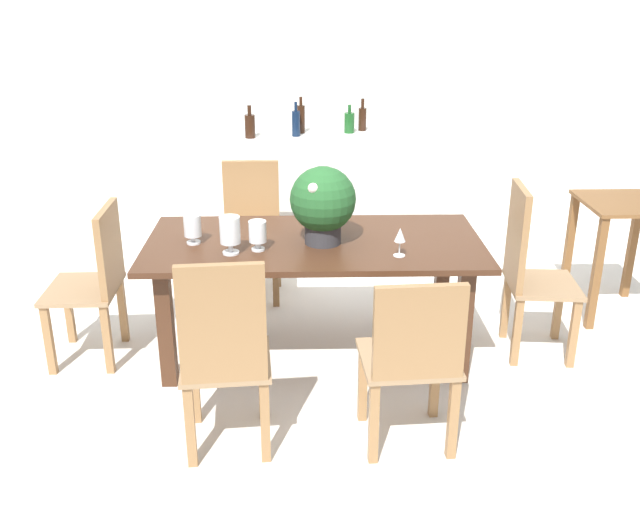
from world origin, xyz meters
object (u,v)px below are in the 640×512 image
chair_far_left (251,223)px  wine_bottle_amber (301,118)px  crystal_vase_right (258,233)px  wine_bottle_tall (250,125)px  dining_table (314,258)px  wine_bottle_dark (362,118)px  chair_near_right (413,356)px  wine_bottle_green (349,122)px  chair_foot_end (528,265)px  kitchen_counter (340,195)px  flower_centerpiece (323,202)px  side_table (620,232)px  chair_head_end (97,276)px  wine_bottle_clear (296,123)px  crystal_vase_left (230,231)px  chair_near_left (225,352)px  wine_glass (400,236)px  crystal_vase_center_near (193,227)px

chair_far_left → wine_bottle_amber: wine_bottle_amber is taller
crystal_vase_right → wine_bottle_tall: 1.83m
dining_table → wine_bottle_dark: bearing=77.5°
chair_far_left → wine_bottle_tall: 0.90m
chair_near_right → wine_bottle_green: size_ratio=4.09×
dining_table → chair_foot_end: bearing=0.4°
chair_foot_end → wine_bottle_amber: wine_bottle_amber is taller
kitchen_counter → wine_bottle_amber: (-0.31, 0.08, 0.61)m
chair_foot_end → flower_centerpiece: 1.29m
chair_near_right → side_table: bearing=-140.6°
kitchen_counter → wine_bottle_green: 0.59m
chair_foot_end → side_table: (0.78, 0.54, 0.01)m
chair_head_end → side_table: chair_head_end is taller
wine_bottle_green → wine_bottle_clear: bearing=-164.1°
flower_centerpiece → kitchen_counter: flower_centerpiece is taller
crystal_vase_left → wine_bottle_dark: bearing=67.3°
chair_near_right → crystal_vase_right: 1.16m
dining_table → wine_bottle_amber: 1.90m
wine_bottle_clear → wine_bottle_tall: size_ratio=1.06×
chair_foot_end → chair_near_left: bearing=124.8°
kitchen_counter → wine_bottle_amber: wine_bottle_amber is taller
wine_bottle_green → wine_glass: bearing=-86.0°
chair_far_left → wine_bottle_amber: bearing=67.9°
chair_foot_end → kitchen_counter: chair_foot_end is taller
wine_bottle_clear → chair_near_right: bearing=-78.2°
chair_near_right → wine_bottle_tall: wine_bottle_tall is taller
crystal_vase_left → chair_foot_end: bearing=6.7°
kitchen_counter → wine_bottle_dark: 0.65m
kitchen_counter → wine_bottle_tall: 0.93m
crystal_vase_right → side_table: crystal_vase_right is taller
chair_head_end → wine_bottle_amber: (1.20, 1.84, 0.58)m
wine_glass → crystal_vase_center_near: bearing=168.9°
chair_near_left → crystal_vase_center_near: chair_near_left is taller
wine_glass → chair_far_left: bearing=126.4°
wine_bottle_clear → wine_bottle_amber: wine_bottle_amber is taller
crystal_vase_left → wine_glass: 0.92m
crystal_vase_center_near → wine_bottle_dark: size_ratio=0.66×
chair_head_end → wine_bottle_tall: bearing=153.4°
chair_far_left → chair_head_end: bearing=-130.9°
flower_centerpiece → wine_bottle_dark: size_ratio=1.72×
chair_head_end → wine_glass: chair_head_end is taller
chair_near_left → wine_bottle_dark: size_ratio=3.96×
wine_bottle_tall → wine_bottle_clear: bearing=8.9°
chair_far_left → wine_bottle_dark: (0.86, 0.97, 0.57)m
chair_foot_end → wine_glass: chair_foot_end is taller
crystal_vase_center_near → wine_bottle_dark: bearing=60.3°
crystal_vase_left → crystal_vase_center_near: crystal_vase_left is taller
crystal_vase_center_near → side_table: 2.81m
chair_far_left → wine_bottle_tall: bearing=93.2°
kitchen_counter → side_table: (1.81, -1.21, 0.09)m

